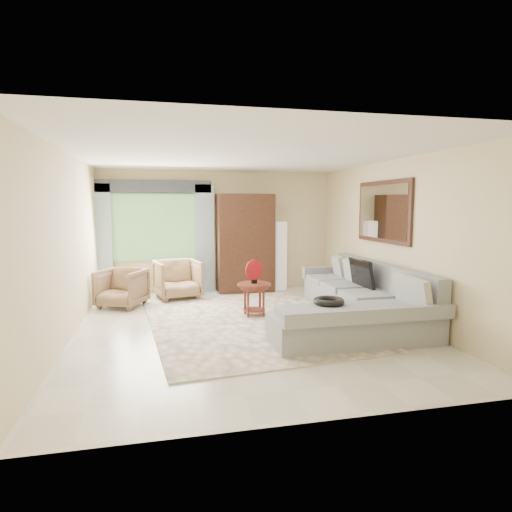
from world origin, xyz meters
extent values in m
plane|color=silver|center=(0.00, 0.00, 0.00)|extent=(6.00, 6.00, 0.00)
cube|color=#FBE3C6|center=(0.10, 0.19, 0.01)|extent=(3.37, 4.27, 0.02)
cube|color=#9CA0A4|center=(2.00, 0.50, 0.20)|extent=(0.90, 2.40, 0.40)
cube|color=#9CA0A4|center=(1.30, -1.10, 0.20)|extent=(2.30, 0.80, 0.40)
cube|color=#9CA0A4|center=(2.35, 0.10, 0.65)|extent=(0.20, 3.20, 0.50)
cube|color=#9CA0A4|center=(2.00, 1.78, 0.51)|extent=(0.90, 0.16, 0.22)
cube|color=#9CA0A4|center=(1.30, -1.55, 0.49)|extent=(2.30, 0.10, 0.18)
cube|color=black|center=(2.05, 0.25, 0.72)|extent=(0.14, 0.74, 0.48)
torus|color=black|center=(1.00, -0.88, 0.55)|extent=(0.43, 0.43, 0.09)
cylinder|color=#4D1B14|center=(0.27, 0.58, 0.54)|extent=(0.56, 0.56, 0.04)
cylinder|color=#4D1B14|center=(0.27, 0.58, 0.25)|extent=(0.37, 0.37, 0.51)
cylinder|color=#9F0F17|center=(0.27, 0.58, 0.79)|extent=(0.32, 0.16, 0.34)
imported|color=olive|center=(-1.95, 1.77, 0.35)|extent=(1.01, 1.02, 0.71)
imported|color=#977E52|center=(-0.92, 2.30, 0.39)|extent=(1.00, 1.01, 0.78)
imported|color=#999999|center=(-1.94, 2.85, 0.25)|extent=(0.52, 0.47, 0.49)
cube|color=black|center=(0.55, 2.72, 1.05)|extent=(1.20, 0.55, 2.10)
cube|color=silver|center=(1.35, 2.78, 0.75)|extent=(0.24, 0.24, 1.50)
cube|color=#669E59|center=(-1.35, 2.97, 1.40)|extent=(1.80, 0.04, 1.40)
cube|color=#9EB7CC|center=(-2.40, 2.88, 1.15)|extent=(0.40, 0.08, 2.30)
cube|color=#9EB7CC|center=(-0.30, 2.88, 1.15)|extent=(0.40, 0.08, 2.30)
cube|color=#1E232D|center=(-1.35, 2.90, 2.25)|extent=(2.40, 0.12, 0.26)
cube|color=black|center=(2.47, 0.35, 1.75)|extent=(0.04, 1.70, 1.05)
cube|color=white|center=(2.45, 0.35, 1.75)|extent=(0.02, 1.54, 0.90)
camera|label=1|loc=(-1.26, -6.28, 1.85)|focal=30.00mm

